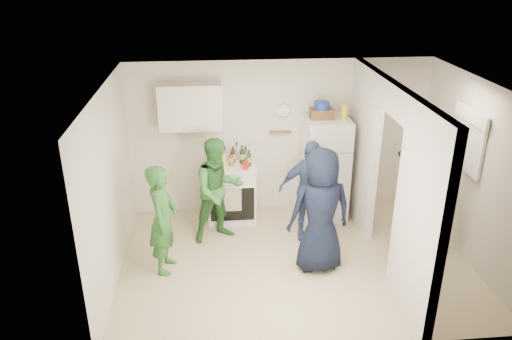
{
  "coord_description": "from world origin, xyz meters",
  "views": [
    {
      "loc": [
        -1.1,
        -5.83,
        3.96
      ],
      "look_at": [
        -0.51,
        0.4,
        1.25
      ],
      "focal_mm": 35.0,
      "sensor_mm": 36.0,
      "label": 1
    }
  ],
  "objects_px": {
    "wicker_basket": "(321,113)",
    "person_green_center": "(218,190)",
    "fridge": "(325,168)",
    "stove": "(231,192)",
    "person_green_left": "(163,219)",
    "person_denim": "(309,190)",
    "blue_bowl": "(322,105)",
    "yellow_cup_stack_top": "(344,113)",
    "person_navy": "(320,211)",
    "person_nook": "(415,197)"
  },
  "relations": [
    {
      "from": "stove",
      "to": "fridge",
      "type": "height_order",
      "value": "fridge"
    },
    {
      "from": "fridge",
      "to": "wicker_basket",
      "type": "bearing_deg",
      "value": 153.43
    },
    {
      "from": "person_green_left",
      "to": "stove",
      "type": "bearing_deg",
      "value": -25.93
    },
    {
      "from": "person_denim",
      "to": "person_nook",
      "type": "bearing_deg",
      "value": -15.06
    },
    {
      "from": "person_nook",
      "to": "blue_bowl",
      "type": "bearing_deg",
      "value": -107.07
    },
    {
      "from": "person_green_center",
      "to": "fridge",
      "type": "bearing_deg",
      "value": -1.2
    },
    {
      "from": "yellow_cup_stack_top",
      "to": "person_denim",
      "type": "distance_m",
      "value": 1.3
    },
    {
      "from": "person_green_center",
      "to": "yellow_cup_stack_top",
      "type": "bearing_deg",
      "value": -5.95
    },
    {
      "from": "yellow_cup_stack_top",
      "to": "person_green_left",
      "type": "xyz_separation_m",
      "value": [
        -2.69,
        -1.23,
        -1.01
      ]
    },
    {
      "from": "blue_bowl",
      "to": "person_navy",
      "type": "height_order",
      "value": "blue_bowl"
    },
    {
      "from": "wicker_basket",
      "to": "person_nook",
      "type": "distance_m",
      "value": 1.87
    },
    {
      "from": "blue_bowl",
      "to": "stove",
      "type": "bearing_deg",
      "value": -179.19
    },
    {
      "from": "person_navy",
      "to": "person_denim",
      "type": "bearing_deg",
      "value": -97.77
    },
    {
      "from": "stove",
      "to": "person_green_left",
      "type": "bearing_deg",
      "value": -125.19
    },
    {
      "from": "wicker_basket",
      "to": "fridge",
      "type": "bearing_deg",
      "value": -26.57
    },
    {
      "from": "yellow_cup_stack_top",
      "to": "person_green_left",
      "type": "height_order",
      "value": "yellow_cup_stack_top"
    },
    {
      "from": "fridge",
      "to": "person_nook",
      "type": "distance_m",
      "value": 1.55
    },
    {
      "from": "person_green_left",
      "to": "blue_bowl",
      "type": "bearing_deg",
      "value": -50.47
    },
    {
      "from": "blue_bowl",
      "to": "yellow_cup_stack_top",
      "type": "relative_size",
      "value": 0.96
    },
    {
      "from": "fridge",
      "to": "person_green_left",
      "type": "bearing_deg",
      "value": -151.65
    },
    {
      "from": "person_green_left",
      "to": "person_denim",
      "type": "distance_m",
      "value": 2.19
    },
    {
      "from": "fridge",
      "to": "person_navy",
      "type": "xyz_separation_m",
      "value": [
        -0.4,
        -1.48,
        0.04
      ]
    },
    {
      "from": "person_green_center",
      "to": "person_denim",
      "type": "xyz_separation_m",
      "value": [
        1.33,
        -0.08,
        -0.02
      ]
    },
    {
      "from": "blue_bowl",
      "to": "person_green_center",
      "type": "bearing_deg",
      "value": -158.65
    },
    {
      "from": "person_navy",
      "to": "yellow_cup_stack_top",
      "type": "bearing_deg",
      "value": -120.89
    },
    {
      "from": "person_green_center",
      "to": "stove",
      "type": "bearing_deg",
      "value": 51.19
    },
    {
      "from": "person_navy",
      "to": "person_green_center",
      "type": "bearing_deg",
      "value": -41.11
    },
    {
      "from": "person_navy",
      "to": "person_green_left",
      "type": "bearing_deg",
      "value": -10.89
    },
    {
      "from": "person_green_center",
      "to": "person_denim",
      "type": "bearing_deg",
      "value": -23.38
    },
    {
      "from": "yellow_cup_stack_top",
      "to": "person_green_center",
      "type": "distance_m",
      "value": 2.22
    },
    {
      "from": "fridge",
      "to": "yellow_cup_stack_top",
      "type": "bearing_deg",
      "value": -24.44
    },
    {
      "from": "yellow_cup_stack_top",
      "to": "person_navy",
      "type": "relative_size",
      "value": 0.14
    },
    {
      "from": "fridge",
      "to": "person_denim",
      "type": "distance_m",
      "value": 0.77
    },
    {
      "from": "stove",
      "to": "blue_bowl",
      "type": "relative_size",
      "value": 3.91
    },
    {
      "from": "person_green_left",
      "to": "person_denim",
      "type": "height_order",
      "value": "person_denim"
    },
    {
      "from": "wicker_basket",
      "to": "person_green_center",
      "type": "height_order",
      "value": "wicker_basket"
    },
    {
      "from": "blue_bowl",
      "to": "person_denim",
      "type": "height_order",
      "value": "blue_bowl"
    },
    {
      "from": "person_green_center",
      "to": "person_nook",
      "type": "distance_m",
      "value": 2.8
    },
    {
      "from": "wicker_basket",
      "to": "yellow_cup_stack_top",
      "type": "relative_size",
      "value": 1.4
    },
    {
      "from": "stove",
      "to": "person_green_center",
      "type": "height_order",
      "value": "person_green_center"
    },
    {
      "from": "wicker_basket",
      "to": "person_navy",
      "type": "height_order",
      "value": "wicker_basket"
    },
    {
      "from": "fridge",
      "to": "wicker_basket",
      "type": "distance_m",
      "value": 0.91
    },
    {
      "from": "stove",
      "to": "fridge",
      "type": "relative_size",
      "value": 0.57
    },
    {
      "from": "fridge",
      "to": "person_green_center",
      "type": "distance_m",
      "value": 1.81
    },
    {
      "from": "wicker_basket",
      "to": "person_navy",
      "type": "xyz_separation_m",
      "value": [
        -0.3,
        -1.53,
        -0.86
      ]
    },
    {
      "from": "wicker_basket",
      "to": "person_green_left",
      "type": "distance_m",
      "value": 2.9
    },
    {
      "from": "person_green_left",
      "to": "fridge",
      "type": "bearing_deg",
      "value": -52.38
    },
    {
      "from": "fridge",
      "to": "yellow_cup_stack_top",
      "type": "xyz_separation_m",
      "value": [
        0.22,
        -0.1,
        0.95
      ]
    },
    {
      "from": "wicker_basket",
      "to": "blue_bowl",
      "type": "relative_size",
      "value": 1.46
    },
    {
      "from": "blue_bowl",
      "to": "person_denim",
      "type": "xyz_separation_m",
      "value": [
        -0.29,
        -0.71,
        -1.08
      ]
    }
  ]
}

